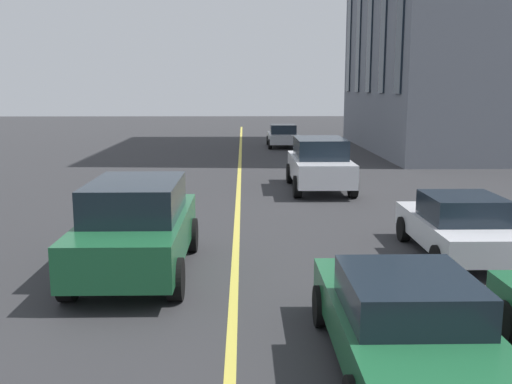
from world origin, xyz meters
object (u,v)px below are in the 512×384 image
Objects in this scene: car_white_parked_a at (459,226)px; car_green_parked_b at (137,226)px; car_green_far at (403,320)px; car_white_oncoming at (320,163)px; car_silver_trailing at (283,136)px.

car_white_parked_a is 0.83× the size of car_green_parked_b.
car_white_oncoming reaches higher than car_green_far.
car_silver_trailing is (23.84, 2.28, 0.00)m from car_white_parked_a.
car_green_parked_b is 25.26m from car_silver_trailing.
car_green_parked_b reaches higher than car_green_far.
car_silver_trailing is at bearing -0.70° from car_green_far.
car_green_far is at bearing -135.04° from car_green_parked_b.
car_white_parked_a and car_silver_trailing have the same top height.
car_silver_trailing is (15.31, 0.31, -0.27)m from car_white_oncoming.
car_white_parked_a is 8.76m from car_white_oncoming.
car_green_far is (-5.21, 2.64, 0.00)m from car_white_parked_a.
car_green_far is 0.94× the size of car_green_parked_b.
car_white_parked_a is 5.84m from car_green_far.
car_white_parked_a is at bearing -174.53° from car_silver_trailing.
car_silver_trailing is at bearing 5.47° from car_white_parked_a.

